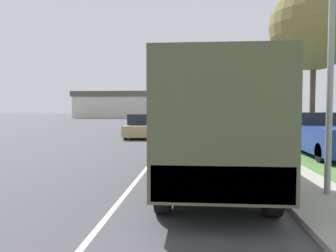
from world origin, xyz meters
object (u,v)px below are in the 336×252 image
at_px(car_nearest_ahead, 141,127).
at_px(car_fourth_ahead, 177,116).
at_px(lamp_post, 323,1).
at_px(car_second_ahead, 198,120).
at_px(pickup_truck, 323,135).
at_px(military_truck, 212,123).
at_px(car_farthest_ahead, 196,115).
at_px(car_third_ahead, 196,118).

bearing_deg(car_nearest_ahead, car_fourth_ahead, 88.83).
relative_size(car_nearest_ahead, lamp_post, 0.59).
height_order(car_second_ahead, pickup_truck, pickup_truck).
bearing_deg(lamp_post, car_fourth_ahead, 96.86).
height_order(military_truck, car_fourth_ahead, military_truck).
distance_m(military_truck, lamp_post, 3.79).
distance_m(military_truck, car_farthest_ahead, 62.99).
distance_m(car_farthest_ahead, pickup_truck, 56.78).
bearing_deg(military_truck, pickup_truck, 50.82).
relative_size(car_nearest_ahead, car_farthest_ahead, 0.98).
bearing_deg(car_third_ahead, car_fourth_ahead, 112.58).
bearing_deg(pickup_truck, lamp_post, -111.32).
relative_size(pickup_truck, lamp_post, 0.76).
xyz_separation_m(car_fourth_ahead, car_farthest_ahead, (3.33, 13.94, -0.07)).
xyz_separation_m(car_farthest_ahead, lamp_post, (2.68, -63.81, 3.82)).
bearing_deg(pickup_truck, car_nearest_ahead, 139.72).
bearing_deg(car_fourth_ahead, car_third_ahead, -67.42).
relative_size(military_truck, car_second_ahead, 1.60).
distance_m(car_nearest_ahead, car_farthest_ahead, 48.58).
xyz_separation_m(car_second_ahead, pickup_truck, (5.40, -23.07, 0.19)).
bearing_deg(lamp_post, military_truck, 161.29).
xyz_separation_m(car_second_ahead, car_third_ahead, (-0.19, 11.66, -0.03)).
xyz_separation_m(car_fourth_ahead, lamp_post, (6.00, -49.87, 3.75)).
relative_size(car_third_ahead, pickup_truck, 0.80).
bearing_deg(pickup_truck, car_second_ahead, 103.18).
height_order(military_truck, lamp_post, lamp_post).
bearing_deg(car_nearest_ahead, lamp_post, -66.46).
bearing_deg(military_truck, car_fourth_ahead, 94.17).
distance_m(car_third_ahead, car_fourth_ahead, 8.49).
relative_size(military_truck, car_fourth_ahead, 1.66).
relative_size(car_fourth_ahead, pickup_truck, 0.76).
distance_m(car_second_ahead, car_third_ahead, 11.66).
height_order(military_truck, car_second_ahead, military_truck).
xyz_separation_m(military_truck, lamp_post, (2.43, -0.82, 2.80)).
bearing_deg(car_nearest_ahead, pickup_truck, -40.28).
bearing_deg(car_fourth_ahead, pickup_truck, -78.26).
distance_m(car_fourth_ahead, car_farthest_ahead, 14.33).
distance_m(military_truck, car_third_ahead, 41.22).
bearing_deg(military_truck, lamp_post, -18.71).
bearing_deg(car_farthest_ahead, car_third_ahead, -90.17).
height_order(car_farthest_ahead, lamp_post, lamp_post).
relative_size(car_farthest_ahead, pickup_truck, 0.80).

